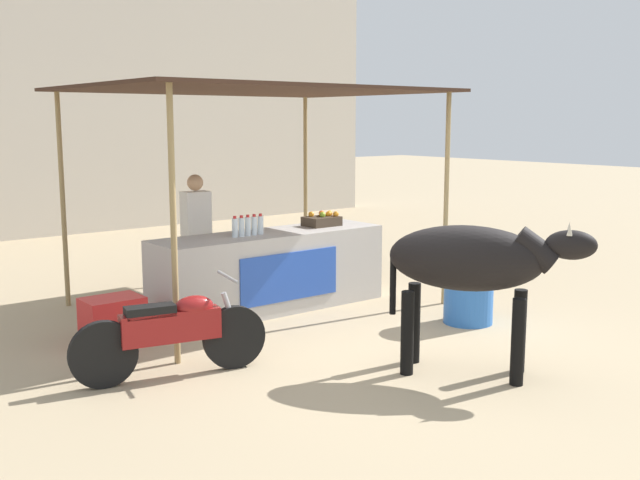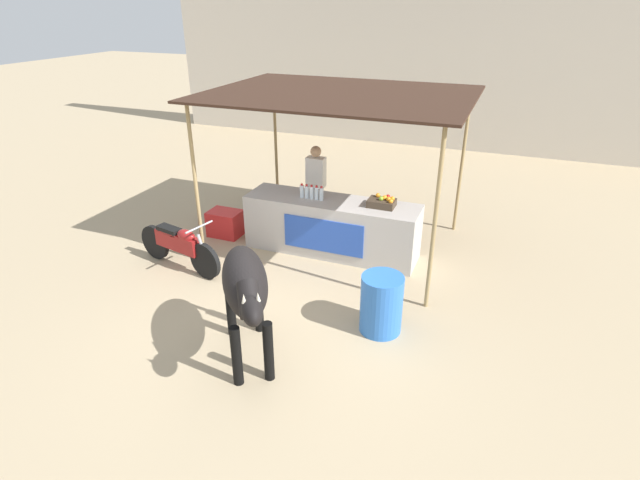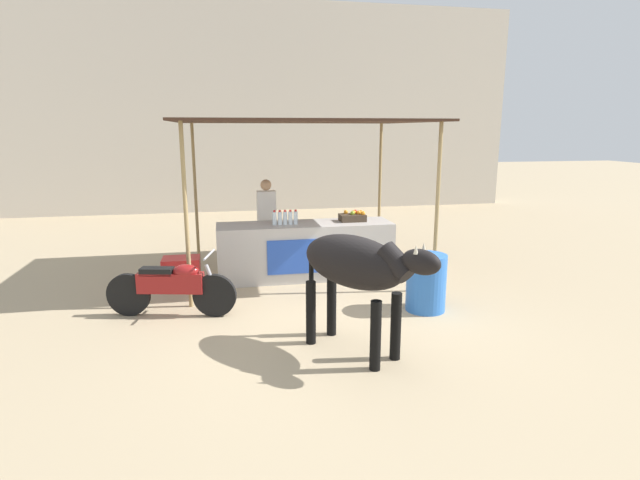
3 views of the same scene
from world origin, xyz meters
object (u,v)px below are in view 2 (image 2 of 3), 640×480
at_px(cooler_box, 225,223).
at_px(cow, 245,286).
at_px(motorcycle_parked, 179,245).
at_px(stall_counter, 332,226).
at_px(vendor_behind_counter, 316,188).
at_px(water_barrel, 381,304).
at_px(fruit_crate, 382,202).

height_order(cooler_box, cow, cow).
bearing_deg(cow, motorcycle_parked, 143.31).
distance_m(stall_counter, vendor_behind_counter, 1.03).
xyz_separation_m(vendor_behind_counter, cooler_box, (-1.49, -0.85, -0.61)).
distance_m(stall_counter, water_barrel, 2.40).
relative_size(vendor_behind_counter, water_barrel, 2.02).
bearing_deg(fruit_crate, vendor_behind_counter, 154.40).
bearing_deg(vendor_behind_counter, cow, -80.22).
xyz_separation_m(stall_counter, cow, (0.07, -3.09, 0.55)).
bearing_deg(cooler_box, water_barrel, -27.66).
bearing_deg(stall_counter, cow, -88.68).
xyz_separation_m(fruit_crate, cooler_box, (-2.95, -0.15, -0.79)).
bearing_deg(cooler_box, cow, -54.24).
relative_size(fruit_crate, vendor_behind_counter, 0.27).
xyz_separation_m(stall_counter, vendor_behind_counter, (-0.59, 0.75, 0.37)).
bearing_deg(water_barrel, motorcycle_parked, 172.56).
bearing_deg(fruit_crate, water_barrel, -74.37).
xyz_separation_m(stall_counter, fruit_crate, (0.86, 0.06, 0.55)).
bearing_deg(water_barrel, cooler_box, 152.34).
bearing_deg(cow, cooler_box, 125.76).
bearing_deg(cow, stall_counter, 91.32).
height_order(stall_counter, vendor_behind_counter, vendor_behind_counter).
bearing_deg(stall_counter, vendor_behind_counter, 128.18).
xyz_separation_m(vendor_behind_counter, water_barrel, (2.01, -2.69, -0.44)).
bearing_deg(stall_counter, fruit_crate, 3.80).
distance_m(stall_counter, motorcycle_parked, 2.57).
xyz_separation_m(stall_counter, water_barrel, (1.42, -1.93, -0.07)).
bearing_deg(water_barrel, stall_counter, 126.24).
relative_size(stall_counter, fruit_crate, 6.82).
relative_size(vendor_behind_counter, motorcycle_parked, 0.93).
height_order(stall_counter, cooler_box, stall_counter).
relative_size(water_barrel, motorcycle_parked, 0.46).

